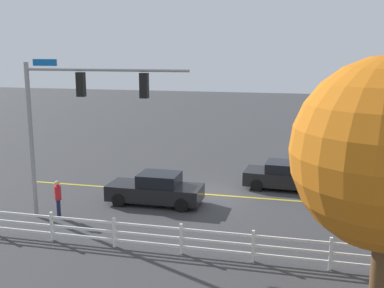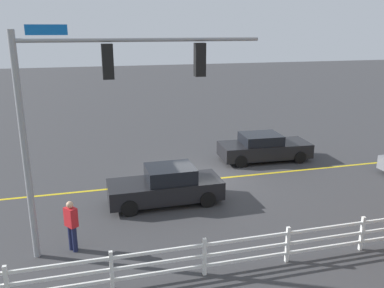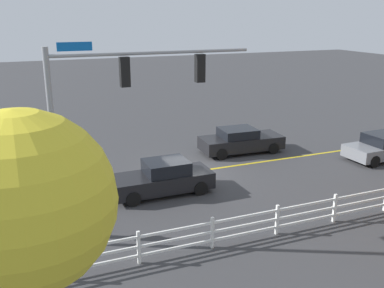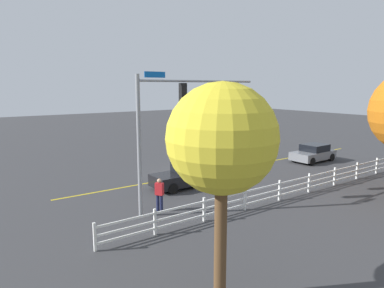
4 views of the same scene
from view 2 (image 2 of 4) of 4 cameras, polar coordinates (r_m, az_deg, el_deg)
The scene contains 7 objects.
ground_plane at distance 18.96m, azimuth 1.84°, elevation -5.05°, with size 120.00×120.00×0.00m, color #38383A.
lane_center_stripe at distance 20.42m, azimuth 12.67°, elevation -3.87°, with size 28.00×0.16×0.01m, color gold.
signal_assembly at distance 12.14m, azimuth -13.88°, elevation 6.30°, with size 7.18×0.38×6.92m.
car_1 at distance 16.34m, azimuth -3.66°, elevation -5.94°, with size 4.53×1.88×1.53m.
car_2 at distance 21.83m, azimuth 10.07°, elevation -0.50°, with size 4.84×2.19×1.45m.
pedestrian at distance 13.43m, azimuth -16.63°, elevation -10.73°, with size 0.44×0.48×1.69m.
white_rail_fence at distance 14.13m, azimuth 22.84°, elevation -11.45°, with size 26.10×0.10×1.15m.
Camera 2 is at (5.18, 16.91, 6.83)m, focal length 37.83 mm.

